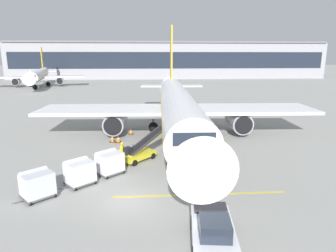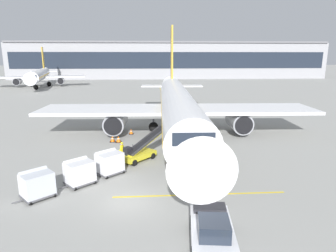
{
  "view_description": "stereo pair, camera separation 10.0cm",
  "coord_description": "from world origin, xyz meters",
  "px_view_note": "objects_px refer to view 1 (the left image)",
  "views": [
    {
      "loc": [
        1.42,
        -17.84,
        9.35
      ],
      "look_at": [
        3.29,
        9.5,
        2.82
      ],
      "focal_mm": 31.42,
      "sensor_mm": 36.0,
      "label": 1
    },
    {
      "loc": [
        1.52,
        -17.85,
        9.35
      ],
      "look_at": [
        3.29,
        9.5,
        2.82
      ],
      "focal_mm": 31.42,
      "sensor_mm": 36.0,
      "label": 2
    }
  ],
  "objects_px": {
    "ground_crew_by_loader": "(120,158)",
    "safety_cone_engine_keepout": "(118,139)",
    "belt_loader": "(140,151)",
    "safety_cone_nose_mark": "(112,139)",
    "safety_cone_wingtip": "(131,132)",
    "baggage_cart_second": "(79,172)",
    "distant_airplane": "(38,76)",
    "ground_crew_wingwalker": "(112,158)",
    "pushback_tug": "(213,231)",
    "ground_crew_by_carts": "(122,150)",
    "parked_airplane": "(177,105)",
    "baggage_cart_lead": "(109,162)",
    "baggage_cart_third": "(37,184)",
    "ground_crew_marshaller": "(113,161)"
  },
  "relations": [
    {
      "from": "baggage_cart_second",
      "to": "safety_cone_engine_keepout",
      "type": "relative_size",
      "value": 3.6
    },
    {
      "from": "safety_cone_wingtip",
      "to": "safety_cone_nose_mark",
      "type": "height_order",
      "value": "safety_cone_nose_mark"
    },
    {
      "from": "pushback_tug",
      "to": "ground_crew_by_carts",
      "type": "distance_m",
      "value": 14.08
    },
    {
      "from": "safety_cone_engine_keepout",
      "to": "distant_airplane",
      "type": "xyz_separation_m",
      "value": [
        -30.61,
        63.23,
        3.11
      ]
    },
    {
      "from": "ground_crew_marshaller",
      "to": "ground_crew_wingwalker",
      "type": "relative_size",
      "value": 1.0
    },
    {
      "from": "safety_cone_nose_mark",
      "to": "baggage_cart_second",
      "type": "bearing_deg",
      "value": -95.62
    },
    {
      "from": "ground_crew_by_carts",
      "to": "baggage_cart_lead",
      "type": "bearing_deg",
      "value": -103.41
    },
    {
      "from": "baggage_cart_lead",
      "to": "ground_crew_by_loader",
      "type": "bearing_deg",
      "value": 50.7
    },
    {
      "from": "pushback_tug",
      "to": "safety_cone_wingtip",
      "type": "relative_size",
      "value": 7.06
    },
    {
      "from": "baggage_cart_lead",
      "to": "distant_airplane",
      "type": "relative_size",
      "value": 0.07
    },
    {
      "from": "belt_loader",
      "to": "distant_airplane",
      "type": "xyz_separation_m",
      "value": [
        -33.16,
        69.04,
        2.65
      ]
    },
    {
      "from": "distant_airplane",
      "to": "ground_crew_by_loader",
      "type": "bearing_deg",
      "value": -66.11
    },
    {
      "from": "safety_cone_wingtip",
      "to": "distant_airplane",
      "type": "height_order",
      "value": "distant_airplane"
    },
    {
      "from": "ground_crew_by_loader",
      "to": "safety_cone_engine_keepout",
      "type": "distance_m",
      "value": 8.16
    },
    {
      "from": "ground_crew_by_carts",
      "to": "safety_cone_nose_mark",
      "type": "height_order",
      "value": "ground_crew_by_carts"
    },
    {
      "from": "belt_loader",
      "to": "safety_cone_nose_mark",
      "type": "relative_size",
      "value": 7.14
    },
    {
      "from": "baggage_cart_lead",
      "to": "pushback_tug",
      "type": "relative_size",
      "value": 0.56
    },
    {
      "from": "baggage_cart_second",
      "to": "distant_airplane",
      "type": "relative_size",
      "value": 0.07
    },
    {
      "from": "baggage_cart_third",
      "to": "pushback_tug",
      "type": "distance_m",
      "value": 12.18
    },
    {
      "from": "parked_airplane",
      "to": "ground_crew_marshaller",
      "type": "bearing_deg",
      "value": -117.89
    },
    {
      "from": "belt_loader",
      "to": "pushback_tug",
      "type": "distance_m",
      "value": 13.59
    },
    {
      "from": "safety_cone_engine_keepout",
      "to": "safety_cone_wingtip",
      "type": "height_order",
      "value": "safety_cone_engine_keepout"
    },
    {
      "from": "belt_loader",
      "to": "ground_crew_wingwalker",
      "type": "height_order",
      "value": "belt_loader"
    },
    {
      "from": "parked_airplane",
      "to": "safety_cone_engine_keepout",
      "type": "xyz_separation_m",
      "value": [
        -6.91,
        -3.49,
        -3.17
      ]
    },
    {
      "from": "safety_cone_nose_mark",
      "to": "pushback_tug",
      "type": "bearing_deg",
      "value": -69.23
    },
    {
      "from": "ground_crew_marshaller",
      "to": "ground_crew_wingwalker",
      "type": "height_order",
      "value": "same"
    },
    {
      "from": "ground_crew_marshaller",
      "to": "safety_cone_wingtip",
      "type": "bearing_deg",
      "value": 86.32
    },
    {
      "from": "baggage_cart_lead",
      "to": "baggage_cart_second",
      "type": "bearing_deg",
      "value": -135.71
    },
    {
      "from": "safety_cone_engine_keepout",
      "to": "distant_airplane",
      "type": "relative_size",
      "value": 0.02
    },
    {
      "from": "ground_crew_by_loader",
      "to": "safety_cone_wingtip",
      "type": "distance_m",
      "value": 11.56
    },
    {
      "from": "pushback_tug",
      "to": "safety_cone_wingtip",
      "type": "xyz_separation_m",
      "value": [
        -5.32,
        22.26,
        -0.51
      ]
    },
    {
      "from": "ground_crew_by_loader",
      "to": "safety_cone_wingtip",
      "type": "bearing_deg",
      "value": 88.83
    },
    {
      "from": "baggage_cart_third",
      "to": "safety_cone_engine_keepout",
      "type": "relative_size",
      "value": 3.6
    },
    {
      "from": "pushback_tug",
      "to": "ground_crew_marshaller",
      "type": "bearing_deg",
      "value": 121.36
    },
    {
      "from": "baggage_cart_lead",
      "to": "distant_airplane",
      "type": "height_order",
      "value": "distant_airplane"
    },
    {
      "from": "baggage_cart_lead",
      "to": "ground_crew_wingwalker",
      "type": "xyz_separation_m",
      "value": [
        0.08,
        1.09,
        -0.0
      ]
    },
    {
      "from": "baggage_cart_second",
      "to": "ground_crew_by_loader",
      "type": "xyz_separation_m",
      "value": [
        2.75,
        2.88,
        -0.0
      ]
    },
    {
      "from": "ground_crew_wingwalker",
      "to": "distant_airplane",
      "type": "xyz_separation_m",
      "value": [
        -30.87,
        71.19,
        2.46
      ]
    },
    {
      "from": "ground_crew_by_carts",
      "to": "safety_cone_engine_keepout",
      "type": "distance_m",
      "value": 5.99
    },
    {
      "from": "ground_crew_marshaller",
      "to": "ground_crew_by_carts",
      "type": "bearing_deg",
      "value": 79.93
    },
    {
      "from": "ground_crew_by_loader",
      "to": "safety_cone_wingtip",
      "type": "relative_size",
      "value": 2.66
    },
    {
      "from": "parked_airplane",
      "to": "baggage_cart_second",
      "type": "distance_m",
      "value": 17.05
    },
    {
      "from": "parked_airplane",
      "to": "safety_cone_wingtip",
      "type": "height_order",
      "value": "parked_airplane"
    },
    {
      "from": "baggage_cart_third",
      "to": "ground_crew_wingwalker",
      "type": "height_order",
      "value": "baggage_cart_third"
    },
    {
      "from": "belt_loader",
      "to": "ground_crew_wingwalker",
      "type": "bearing_deg",
      "value": -136.9
    },
    {
      "from": "parked_airplane",
      "to": "ground_crew_by_loader",
      "type": "bearing_deg",
      "value": -117.18
    },
    {
      "from": "ground_crew_wingwalker",
      "to": "distant_airplane",
      "type": "bearing_deg",
      "value": 113.44
    },
    {
      "from": "baggage_cart_lead",
      "to": "parked_airplane",
      "type": "bearing_deg",
      "value": 61.76
    },
    {
      "from": "parked_airplane",
      "to": "pushback_tug",
      "type": "distance_m",
      "value": 22.46
    },
    {
      "from": "safety_cone_engine_keepout",
      "to": "safety_cone_nose_mark",
      "type": "xyz_separation_m",
      "value": [
        -0.68,
        0.2,
        -0.02
      ]
    }
  ]
}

